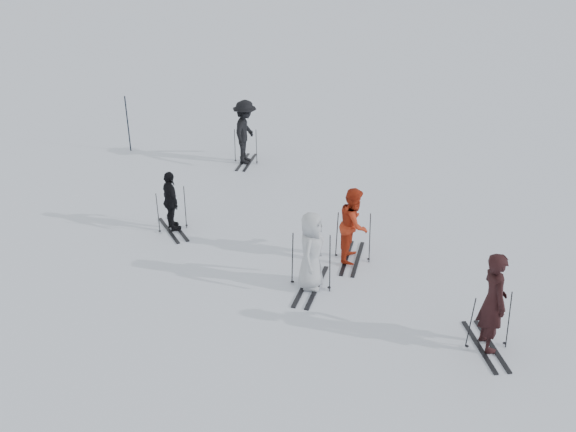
{
  "coord_description": "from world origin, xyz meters",
  "views": [
    {
      "loc": [
        -1.77,
        -12.2,
        7.62
      ],
      "look_at": [
        0.0,
        1.0,
        1.0
      ],
      "focal_mm": 40.0,
      "sensor_mm": 36.0,
      "label": 1
    }
  ],
  "objects_px": {
    "skier_near_dark": "(493,303)",
    "piste_marker": "(128,124)",
    "skier_red": "(354,225)",
    "skier_grey": "(311,252)",
    "skier_uphill_left": "(171,202)",
    "skier_uphill_far": "(245,133)"
  },
  "relations": [
    {
      "from": "skier_red",
      "to": "piste_marker",
      "type": "bearing_deg",
      "value": 57.09
    },
    {
      "from": "skier_red",
      "to": "piste_marker",
      "type": "xyz_separation_m",
      "value": [
        -5.78,
        8.06,
        0.05
      ]
    },
    {
      "from": "skier_grey",
      "to": "piste_marker",
      "type": "xyz_separation_m",
      "value": [
        -4.61,
        9.12,
        0.06
      ]
    },
    {
      "from": "skier_grey",
      "to": "skier_uphill_far",
      "type": "bearing_deg",
      "value": 30.54
    },
    {
      "from": "skier_near_dark",
      "to": "skier_uphill_far",
      "type": "bearing_deg",
      "value": 21.35
    },
    {
      "from": "skier_red",
      "to": "skier_uphill_far",
      "type": "relative_size",
      "value": 0.88
    },
    {
      "from": "skier_near_dark",
      "to": "piste_marker",
      "type": "distance_m",
      "value": 13.86
    },
    {
      "from": "skier_red",
      "to": "skier_grey",
      "type": "distance_m",
      "value": 1.58
    },
    {
      "from": "skier_uphill_far",
      "to": "piste_marker",
      "type": "xyz_separation_m",
      "value": [
        -3.76,
        1.6,
        -0.07
      ]
    },
    {
      "from": "skier_near_dark",
      "to": "skier_uphill_far",
      "type": "distance_m",
      "value": 10.71
    },
    {
      "from": "skier_near_dark",
      "to": "skier_grey",
      "type": "distance_m",
      "value": 3.87
    },
    {
      "from": "skier_red",
      "to": "skier_uphill_far",
      "type": "xyz_separation_m",
      "value": [
        -2.01,
        6.46,
        0.12
      ]
    },
    {
      "from": "skier_grey",
      "to": "skier_red",
      "type": "bearing_deg",
      "value": -23.71
    },
    {
      "from": "skier_grey",
      "to": "skier_uphill_left",
      "type": "distance_m",
      "value": 4.35
    },
    {
      "from": "skier_red",
      "to": "piste_marker",
      "type": "relative_size",
      "value": 0.95
    },
    {
      "from": "skier_red",
      "to": "skier_uphill_left",
      "type": "bearing_deg",
      "value": 85.48
    },
    {
      "from": "skier_uphill_left",
      "to": "piste_marker",
      "type": "relative_size",
      "value": 0.83
    },
    {
      "from": "skier_uphill_far",
      "to": "skier_grey",
      "type": "bearing_deg",
      "value": -154.54
    },
    {
      "from": "skier_grey",
      "to": "piste_marker",
      "type": "relative_size",
      "value": 0.93
    },
    {
      "from": "skier_red",
      "to": "skier_grey",
      "type": "relative_size",
      "value": 1.01
    },
    {
      "from": "skier_near_dark",
      "to": "skier_red",
      "type": "distance_m",
      "value": 3.98
    },
    {
      "from": "skier_red",
      "to": "skier_uphill_far",
      "type": "height_order",
      "value": "skier_uphill_far"
    }
  ]
}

